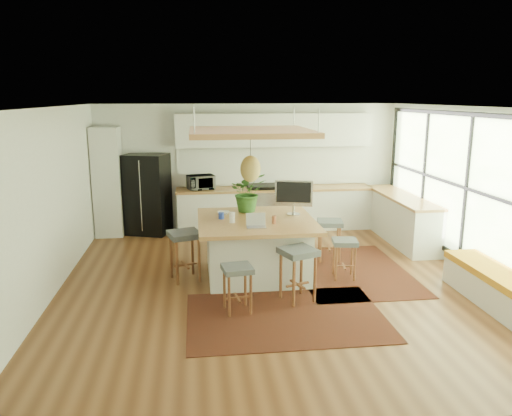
{
  "coord_description": "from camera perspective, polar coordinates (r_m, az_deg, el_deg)",
  "views": [
    {
      "loc": [
        -1.15,
        -7.14,
        2.85
      ],
      "look_at": [
        -0.2,
        0.5,
        1.1
      ],
      "focal_mm": 34.53,
      "sensor_mm": 36.0,
      "label": 1
    }
  ],
  "objects": [
    {
      "name": "floor",
      "position": [
        7.78,
        1.94,
        -8.7
      ],
      "size": [
        7.0,
        7.0,
        0.0
      ],
      "primitive_type": "plane",
      "color": "#572F18",
      "rests_on": "ground"
    },
    {
      "name": "ceiling",
      "position": [
        7.24,
        2.1,
        11.6
      ],
      "size": [
        7.0,
        7.0,
        0.0
      ],
      "primitive_type": "plane",
      "rotation": [
        3.14,
        0.0,
        0.0
      ],
      "color": "white",
      "rests_on": "ground"
    },
    {
      "name": "wall_back",
      "position": [
        10.81,
        -0.92,
        4.82
      ],
      "size": [
        6.5,
        0.0,
        6.5
      ],
      "primitive_type": "plane",
      "rotation": [
        1.57,
        0.0,
        0.0
      ],
      "color": "silver",
      "rests_on": "ground"
    },
    {
      "name": "wall_front",
      "position": [
        4.11,
        9.85,
        -8.84
      ],
      "size": [
        6.5,
        0.0,
        6.5
      ],
      "primitive_type": "plane",
      "rotation": [
        -1.57,
        0.0,
        0.0
      ],
      "color": "silver",
      "rests_on": "ground"
    },
    {
      "name": "wall_left",
      "position": [
        7.59,
        -22.98,
        0.38
      ],
      "size": [
        0.0,
        7.0,
        7.0
      ],
      "primitive_type": "plane",
      "rotation": [
        1.57,
        0.0,
        1.57
      ],
      "color": "silver",
      "rests_on": "ground"
    },
    {
      "name": "wall_right",
      "position": [
        8.53,
        24.14,
        1.54
      ],
      "size": [
        0.0,
        7.0,
        7.0
      ],
      "primitive_type": "plane",
      "rotation": [
        1.57,
        0.0,
        -1.57
      ],
      "color": "silver",
      "rests_on": "ground"
    },
    {
      "name": "window_wall",
      "position": [
        8.5,
        24.0,
        1.86
      ],
      "size": [
        0.1,
        6.2,
        2.6
      ],
      "primitive_type": null,
      "color": "black",
      "rests_on": "wall_right"
    },
    {
      "name": "pantry",
      "position": [
        10.62,
        -16.77,
        2.91
      ],
      "size": [
        0.55,
        0.6,
        2.25
      ],
      "primitive_type": "cube",
      "color": "silver",
      "rests_on": "floor"
    },
    {
      "name": "back_counter_base",
      "position": [
        10.74,
        2.2,
        -0.18
      ],
      "size": [
        4.2,
        0.6,
        0.88
      ],
      "primitive_type": "cube",
      "color": "silver",
      "rests_on": "floor"
    },
    {
      "name": "back_counter_top",
      "position": [
        10.64,
        2.22,
        2.24
      ],
      "size": [
        4.24,
        0.64,
        0.05
      ],
      "primitive_type": "cube",
      "color": "#9A6536",
      "rests_on": "back_counter_base"
    },
    {
      "name": "backsplash",
      "position": [
        10.86,
        1.99,
        4.86
      ],
      "size": [
        4.2,
        0.02,
        0.8
      ],
      "primitive_type": "cube",
      "color": "white",
      "rests_on": "wall_back"
    },
    {
      "name": "upper_cabinets",
      "position": [
        10.63,
        2.16,
        9.02
      ],
      "size": [
        4.2,
        0.34,
        0.7
      ],
      "primitive_type": "cube",
      "color": "silver",
      "rests_on": "wall_back"
    },
    {
      "name": "range",
      "position": [
        10.69,
        0.88,
        0.1
      ],
      "size": [
        0.76,
        0.62,
        1.0
      ],
      "primitive_type": null,
      "color": "#A5A5AA",
      "rests_on": "floor"
    },
    {
      "name": "right_counter_base",
      "position": [
        10.3,
        16.47,
        -1.27
      ],
      "size": [
        0.6,
        2.5,
        0.88
      ],
      "primitive_type": "cube",
      "color": "silver",
      "rests_on": "floor"
    },
    {
      "name": "right_counter_top",
      "position": [
        10.2,
        16.63,
        1.24
      ],
      "size": [
        0.64,
        2.54,
        0.05
      ],
      "primitive_type": "cube",
      "color": "#9A6536",
      "rests_on": "right_counter_base"
    },
    {
      "name": "window_bench",
      "position": [
        7.68,
        26.05,
        -8.36
      ],
      "size": [
        0.52,
        2.0,
        0.5
      ],
      "primitive_type": null,
      "color": "silver",
      "rests_on": "floor"
    },
    {
      "name": "ceiling_panel",
      "position": [
        7.63,
        -0.66,
        6.78
      ],
      "size": [
        1.86,
        1.86,
        0.8
      ],
      "primitive_type": null,
      "color": "#9A6536",
      "rests_on": "ceiling"
    },
    {
      "name": "rug_near",
      "position": [
        6.68,
        3.48,
        -12.46
      ],
      "size": [
        2.6,
        1.8,
        0.01
      ],
      "primitive_type": "cube",
      "color": "black",
      "rests_on": "floor"
    },
    {
      "name": "rug_right",
      "position": [
        8.45,
        10.94,
        -7.12
      ],
      "size": [
        1.8,
        2.6,
        0.01
      ],
      "primitive_type": "cube",
      "color": "black",
      "rests_on": "floor"
    },
    {
      "name": "fridge",
      "position": [
        10.58,
        -12.47,
        2.01
      ],
      "size": [
        1.0,
        0.89,
        1.69
      ],
      "primitive_type": null,
      "rotation": [
        0.0,
        0.0,
        -0.32
      ],
      "color": "black",
      "rests_on": "floor"
    },
    {
      "name": "island",
      "position": [
        8.0,
        0.02,
        -4.55
      ],
      "size": [
        1.85,
        1.85,
        0.93
      ],
      "primitive_type": null,
      "color": "#9A6536",
      "rests_on": "floor"
    },
    {
      "name": "stool_near_left",
      "position": [
        6.68,
        -2.17,
        -9.14
      ],
      "size": [
        0.44,
        0.44,
        0.65
      ],
      "primitive_type": null,
      "rotation": [
        0.0,
        0.0,
        0.15
      ],
      "color": "#44494C",
      "rests_on": "floor"
    },
    {
      "name": "stool_near_right",
      "position": [
        7.06,
        4.85,
        -7.95
      ],
      "size": [
        0.59,
        0.59,
        0.77
      ],
      "primitive_type": null,
      "rotation": [
        0.0,
        0.0,
        0.36
      ],
      "color": "#44494C",
      "rests_on": "floor"
    },
    {
      "name": "stool_right_front",
      "position": [
        7.99,
        10.19,
        -5.6
      ],
      "size": [
        0.43,
        0.43,
        0.64
      ],
      "primitive_type": null,
      "rotation": [
        0.0,
        0.0,
        1.42
      ],
      "color": "#44494C",
      "rests_on": "floor"
    },
    {
      "name": "stool_right_back",
      "position": [
        8.81,
        8.49,
        -3.79
      ],
      "size": [
        0.5,
        0.5,
        0.73
      ],
      "primitive_type": null,
      "rotation": [
        0.0,
        0.0,
        1.39
      ],
      "color": "#44494C",
      "rests_on": "floor"
    },
    {
      "name": "stool_left_side",
      "position": [
        7.89,
        -8.22,
        -5.77
      ],
      "size": [
        0.58,
        0.58,
        0.79
      ],
      "primitive_type": null,
      "rotation": [
        0.0,
        0.0,
        -1.27
      ],
      "color": "#44494C",
      "rests_on": "floor"
    },
    {
      "name": "laptop",
      "position": [
        7.35,
        0.03,
        -1.37
      ],
      "size": [
        0.31,
        0.32,
        0.22
      ],
      "primitive_type": null,
      "rotation": [
        0.0,
        0.0,
        -0.05
      ],
      "color": "#A5A5AA",
      "rests_on": "island"
    },
    {
      "name": "monitor",
      "position": [
        8.15,
        4.38,
        1.0
      ],
      "size": [
        0.67,
        0.39,
        0.59
      ],
      "primitive_type": null,
      "rotation": [
        0.0,
        0.0,
        -0.28
      ],
      "color": "#A5A5AA",
      "rests_on": "island"
    },
    {
      "name": "microwave",
      "position": [
        10.48,
        -6.41,
        3.16
      ],
      "size": [
        0.6,
        0.43,
        0.37
      ],
      "primitive_type": "imported",
      "rotation": [
        0.0,
        0.0,
        0.26
      ],
      "color": "#A5A5AA",
      "rests_on": "back_counter_top"
    },
    {
      "name": "island_plant",
      "position": [
        8.37,
        -0.93,
        1.38
      ],
      "size": [
        0.67,
        0.73,
        0.53
      ],
      "primitive_type": "imported",
      "rotation": [
        0.0,
        0.0,
        0.1
      ],
      "color": "#1E4C19",
      "rests_on": "island"
    },
    {
      "name": "island_bowl",
      "position": [
        8.21,
        -3.79,
        -0.57
      ],
      "size": [
        0.23,
        0.23,
        0.05
      ],
      "primitive_type": "imported",
      "rotation": [
        0.0,
        0.0,
        -0.17
      ],
      "color": "silver",
      "rests_on": "island"
    },
    {
      "name": "island_bottle_0",
      "position": [
        7.9,
        -4.03,
        -0.59
      ],
      "size": [
        0.07,
        0.07,
        0.19
      ],
      "primitive_type": "cylinder",
      "color": "blue",
      "rests_on": "island"
    },
    {
      "name": "island_bottle_1",
      "position": [
        7.67,
        -2.8,
        -0.99
      ],
      "size": [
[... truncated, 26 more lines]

